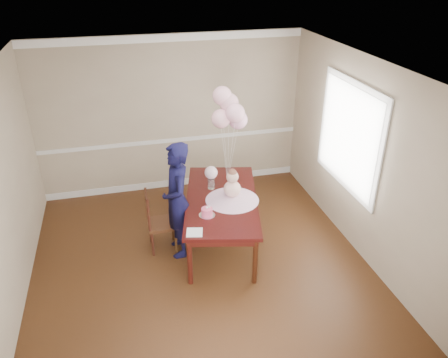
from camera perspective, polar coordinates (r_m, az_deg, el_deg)
floor at (r=6.05m, az=-2.76°, el=-11.88°), size 4.50×5.00×0.00m
ceiling at (r=4.80m, az=-3.51°, el=13.77°), size 4.50×5.00×0.02m
wall_back at (r=7.56m, az=-6.89°, el=8.22°), size 4.50×0.02×2.70m
wall_front at (r=3.37m, az=5.96°, el=-20.56°), size 4.50×0.02×2.70m
wall_left at (r=5.40m, az=-27.23°, el=-3.28°), size 0.02×5.00×2.70m
wall_right at (r=6.08m, az=18.20°, el=1.94°), size 0.02×5.00×2.70m
chair_rail_trim at (r=7.71m, az=-6.69°, el=5.04°), size 4.50×0.02×0.07m
crown_molding at (r=7.22m, az=-7.48°, el=17.80°), size 4.50×0.02×0.12m
baseboard_trim at (r=8.07m, az=-6.37°, el=-0.46°), size 4.50×0.02×0.12m
window_frame at (r=6.37m, az=16.03°, el=5.46°), size 0.02×1.66×1.56m
window_blinds at (r=6.37m, az=15.89°, el=5.45°), size 0.01×1.50×1.40m
dining_table_top at (r=6.18m, az=-0.32°, el=-2.72°), size 1.42×2.15×0.05m
table_apron at (r=6.22m, az=-0.32°, el=-3.31°), size 1.30×2.03×0.10m
table_leg_fl at (r=5.65m, az=-4.48°, el=-10.71°), size 0.08×0.08×0.69m
table_leg_fr at (r=5.66m, az=4.09°, el=-10.62°), size 0.08×0.08×0.69m
table_leg_bl at (r=7.17m, az=-3.73°, el=-1.60°), size 0.08×0.08×0.69m
table_leg_br at (r=7.17m, az=2.92°, el=-1.55°), size 0.08×0.08×0.69m
baby_skirt at (r=6.11m, az=1.08°, el=-2.35°), size 0.90×0.90×0.10m
baby_torso at (r=6.04m, az=1.09°, el=-1.29°), size 0.24×0.24×0.24m
baby_head at (r=5.95m, az=1.10°, el=0.29°), size 0.17×0.17×0.17m
baby_hair at (r=5.93m, az=1.11°, el=0.80°), size 0.12×0.12×0.12m
cake_platter at (r=5.79m, az=-2.23°, el=-4.73°), size 0.26×0.26×0.01m
birthday_cake at (r=5.76m, az=-2.24°, el=-4.29°), size 0.18×0.18×0.10m
cake_flower_a at (r=5.73m, az=-2.25°, el=-3.74°), size 0.03×0.03×0.03m
cake_flower_b at (r=5.74m, az=-1.95°, el=-3.64°), size 0.03×0.03×0.03m
rose_vase_near at (r=6.39m, az=-1.69°, el=-0.58°), size 0.12×0.12×0.16m
roses_near at (r=6.31m, az=-1.71°, el=0.84°), size 0.19×0.19×0.19m
napkin at (r=5.47m, az=-3.87°, el=-6.97°), size 0.24×0.24×0.01m
balloon_weight at (r=6.64m, az=0.48°, el=-0.07°), size 0.05×0.05×0.02m
balloon_a at (r=6.24m, az=-0.41°, el=7.89°), size 0.28×0.28×0.28m
balloon_b at (r=6.17m, az=1.46°, el=8.61°), size 0.28×0.28×0.28m
balloon_c at (r=6.28m, az=0.68°, el=9.90°), size 0.28×0.28×0.28m
balloon_d at (r=6.26m, az=-0.24°, el=10.82°), size 0.28×0.28×0.28m
balloon_e at (r=6.34m, az=1.84°, el=7.72°), size 0.28×0.28×0.28m
balloon_ribbon_a at (r=6.46m, az=0.05°, el=3.18°), size 0.09×0.02×0.83m
balloon_ribbon_b at (r=6.42m, az=0.94°, el=3.50°), size 0.09×0.07×0.92m
balloon_ribbon_c at (r=6.46m, az=0.57°, el=4.17°), size 0.04×0.09×1.03m
balloon_ribbon_d at (r=6.45m, az=0.13°, el=4.60°), size 0.06×0.12×1.12m
balloon_ribbon_e at (r=6.51m, az=1.13°, el=3.14°), size 0.15×0.04×0.77m
dining_chair_seat at (r=6.29m, az=-8.10°, el=-5.79°), size 0.40×0.40×0.05m
chair_leg_fl at (r=6.27m, az=-9.28°, el=-8.39°), size 0.04×0.04×0.39m
chair_leg_fr at (r=6.29m, az=-6.31°, el=-8.02°), size 0.04×0.04×0.39m
chair_leg_bl at (r=6.54m, az=-9.57°, el=-6.74°), size 0.04×0.04×0.39m
chair_leg_br at (r=6.56m, az=-6.73°, el=-6.39°), size 0.04×0.04×0.39m
chair_back_post_l at (r=6.00m, az=-9.79°, el=-4.74°), size 0.04×0.04×0.51m
chair_back_post_r at (r=6.28m, az=-10.07°, el=-3.19°), size 0.04×0.04×0.51m
chair_slat_low at (r=6.20m, az=-9.86°, el=-4.80°), size 0.03×0.36×0.05m
chair_slat_mid at (r=6.12m, az=-9.96°, el=-3.66°), size 0.03×0.36×0.05m
chair_slat_top at (r=6.05m, az=-10.07°, el=-2.49°), size 0.03×0.36×0.05m
woman at (r=5.96m, az=-6.11°, el=-2.82°), size 0.41×0.61×1.67m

